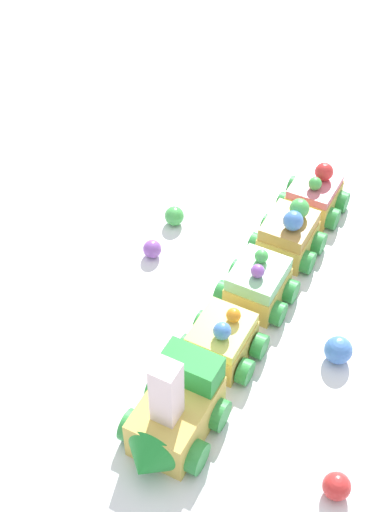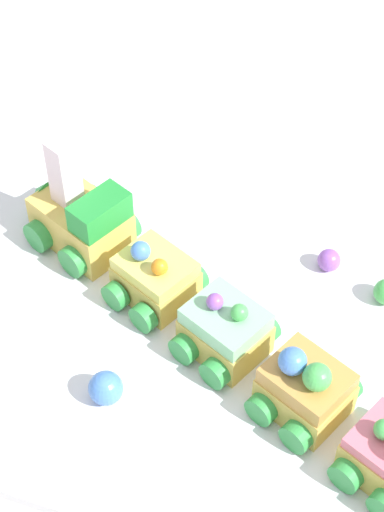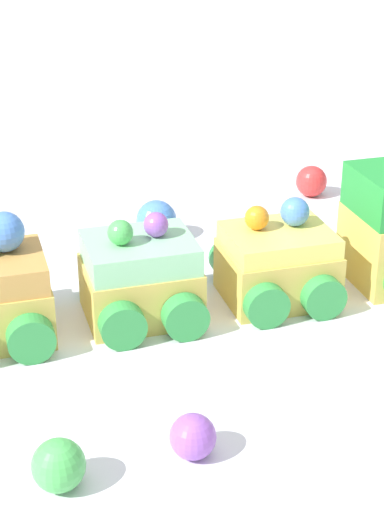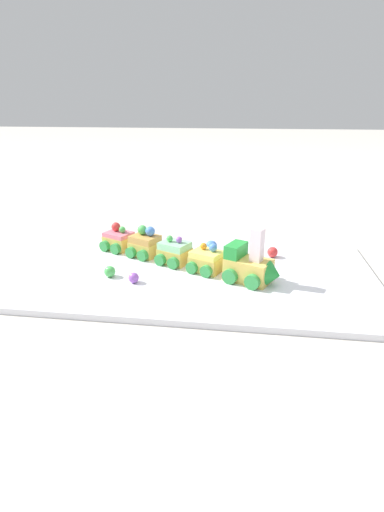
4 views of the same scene
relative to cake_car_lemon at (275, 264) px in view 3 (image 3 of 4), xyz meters
The scene contains 8 objects.
ground_plane 0.07m from the cake_car_lemon, behind, with size 10.00×10.00×0.00m, color beige.
display_board 0.07m from the cake_car_lemon, behind, with size 0.81×0.42×0.01m, color white.
cake_car_lemon is the anchor object (origin of this frame).
cake_car_mint 0.08m from the cake_car_lemon, 155.40° to the left, with size 0.08×0.09×0.06m.
gumball_purple 0.16m from the cake_car_lemon, 149.02° to the right, with size 0.02×0.02×0.02m, color #9956C6.
gumball_green 0.20m from the cake_car_lemon, 162.44° to the right, with size 0.02×0.02×0.02m, color #4CBC56.
gumball_red 0.17m from the cake_car_lemon, 34.43° to the left, with size 0.02×0.02×0.02m, color red.
gumball_blue 0.11m from the cake_car_lemon, 90.31° to the left, with size 0.03×0.03×0.03m, color #4C84E0.
Camera 3 is at (-0.27, -0.31, 0.25)m, focal length 60.00 mm.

